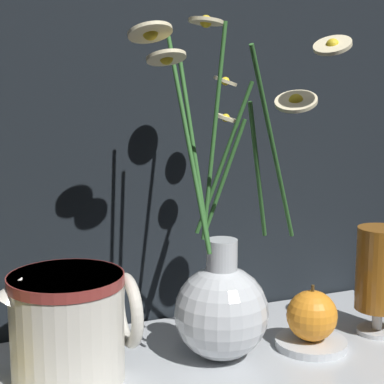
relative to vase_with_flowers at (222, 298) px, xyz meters
name	(u,v)px	position (x,y,z in m)	size (l,w,h in m)	color
ground_plane	(179,374)	(-0.05, 0.00, -0.09)	(6.00, 6.00, 0.00)	black
shelf	(179,369)	(-0.05, 0.00, -0.08)	(0.72, 0.30, 0.01)	#B2B7BC
vase_with_flowers	(222,298)	(0.00, 0.00, 0.00)	(0.22, 0.21, 0.41)	silver
ceramic_pitcher	(69,322)	(-0.18, 0.02, -0.01)	(0.15, 0.13, 0.13)	beige
tea_glass	(380,272)	(0.22, -0.01, 0.01)	(0.06, 0.06, 0.14)	silver
saucer_plate	(311,343)	(0.12, -0.02, -0.07)	(0.09, 0.09, 0.01)	silver
orange_fruit	(312,316)	(0.12, -0.02, -0.03)	(0.06, 0.06, 0.07)	orange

